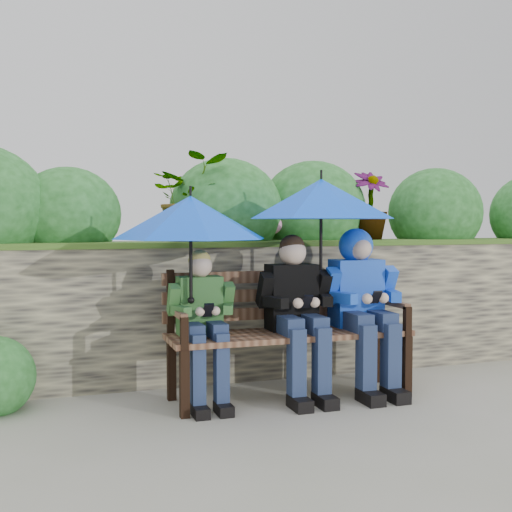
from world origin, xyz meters
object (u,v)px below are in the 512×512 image
object	(u,v)px
boy_left	(203,318)
umbrella_left	(191,217)
umbrella_right	(321,199)
park_bench	(286,323)
boy_right	(362,296)
boy_middle	(297,307)

from	to	relation	value
boy_left	umbrella_left	size ratio (longest dim) A/B	1.02
umbrella_right	umbrella_left	bearing A→B (deg)	-174.92
park_bench	umbrella_right	bearing A→B (deg)	-2.73
umbrella_left	boy_right	bearing A→B (deg)	1.38
boy_right	umbrella_right	bearing A→B (deg)	169.64
umbrella_right	park_bench	bearing A→B (deg)	177.27
boy_right	umbrella_right	xyz separation A→B (m)	(-0.29, 0.05, 0.66)
umbrella_left	park_bench	bearing A→B (deg)	7.88
boy_left	boy_right	distance (m)	1.13
boy_middle	umbrella_right	distance (m)	0.75
boy_left	umbrella_left	bearing A→B (deg)	-159.80
boy_left	boy_right	xyz separation A→B (m)	(1.13, -0.00, 0.10)
park_bench	umbrella_left	world-z (taller)	umbrella_left
boy_middle	umbrella_right	xyz separation A→B (m)	(0.20, 0.06, 0.72)
boy_middle	umbrella_right	world-z (taller)	umbrella_right
boy_left	umbrella_left	world-z (taller)	umbrella_left
park_bench	umbrella_left	size ratio (longest dim) A/B	1.68
park_bench	boy_middle	world-z (taller)	boy_middle
park_bench	boy_right	size ratio (longest dim) A/B	1.44
park_bench	boy_middle	distance (m)	0.15
boy_left	boy_right	size ratio (longest dim) A/B	0.88
park_bench	boy_right	world-z (taller)	boy_right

